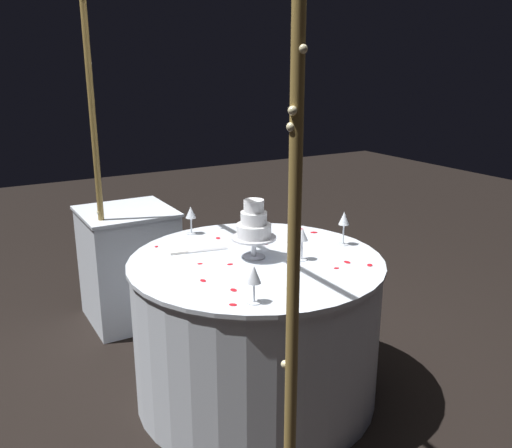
{
  "coord_description": "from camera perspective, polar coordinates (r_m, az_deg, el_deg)",
  "views": [
    {
      "loc": [
        -2.16,
        1.26,
        1.67
      ],
      "look_at": [
        0.0,
        0.0,
        0.92
      ],
      "focal_mm": 38.16,
      "sensor_mm": 36.0,
      "label": 1
    }
  ],
  "objects": [
    {
      "name": "rose_petal_5",
      "position": [
        2.59,
        4.33,
        -4.31
      ],
      "size": [
        0.05,
        0.05,
        0.0
      ],
      "primitive_type": "ellipsoid",
      "rotation": [
        0.0,
        0.0,
        5.52
      ],
      "color": "red",
      "rests_on": "main_table"
    },
    {
      "name": "rose_petal_7",
      "position": [
        2.98,
        0.32,
        -1.42
      ],
      "size": [
        0.03,
        0.03,
        0.0
      ],
      "primitive_type": "ellipsoid",
      "rotation": [
        0.0,
        0.0,
        1.36
      ],
      "color": "red",
      "rests_on": "main_table"
    },
    {
      "name": "rose_petal_10",
      "position": [
        2.57,
        8.43,
        -4.59
      ],
      "size": [
        0.03,
        0.03,
        0.0
      ],
      "primitive_type": "ellipsoid",
      "rotation": [
        0.0,
        0.0,
        1.26
      ],
      "color": "red",
      "rests_on": "main_table"
    },
    {
      "name": "ground_plane",
      "position": [
        3.01,
        -0.0,
        -17.13
      ],
      "size": [
        12.0,
        12.0,
        0.0
      ],
      "primitive_type": "plane",
      "color": "black"
    },
    {
      "name": "tiered_cake",
      "position": [
        2.63,
        -0.32,
        -0.19
      ],
      "size": [
        0.22,
        0.22,
        0.29
      ],
      "color": "silver",
      "rests_on": "main_table"
    },
    {
      "name": "rose_petal_16",
      "position": [
        2.6,
        -2.73,
        -4.23
      ],
      "size": [
        0.03,
        0.03,
        0.0
      ],
      "primitive_type": "ellipsoid",
      "rotation": [
        0.0,
        0.0,
        1.37
      ],
      "color": "red",
      "rests_on": "main_table"
    },
    {
      "name": "rose_petal_14",
      "position": [
        3.09,
        6.09,
        -0.87
      ],
      "size": [
        0.04,
        0.05,
        0.0
      ],
      "primitive_type": "ellipsoid",
      "rotation": [
        0.0,
        0.0,
        1.11
      ],
      "color": "red",
      "rests_on": "main_table"
    },
    {
      "name": "rose_petal_11",
      "position": [
        2.66,
        9.53,
        -3.95
      ],
      "size": [
        0.04,
        0.03,
        0.0
      ],
      "primitive_type": "ellipsoid",
      "rotation": [
        0.0,
        0.0,
        3.21
      ],
      "color": "red",
      "rests_on": "main_table"
    },
    {
      "name": "wine_glass_2",
      "position": [
        2.87,
        9.21,
        0.39
      ],
      "size": [
        0.06,
        0.06,
        0.18
      ],
      "color": "silver",
      "rests_on": "main_table"
    },
    {
      "name": "rose_petal_13",
      "position": [
        2.88,
        0.94,
        -2.12
      ],
      "size": [
        0.04,
        0.04,
        0.0
      ],
      "primitive_type": "ellipsoid",
      "rotation": [
        0.0,
        0.0,
        4.32
      ],
      "color": "red",
      "rests_on": "main_table"
    },
    {
      "name": "rose_petal_1",
      "position": [
        2.76,
        -8.35,
        -3.12
      ],
      "size": [
        0.02,
        0.03,
        0.0
      ],
      "primitive_type": "ellipsoid",
      "rotation": [
        0.0,
        0.0,
        4.67
      ],
      "color": "red",
      "rests_on": "main_table"
    },
    {
      "name": "rose_petal_15",
      "position": [
        2.42,
        -5.58,
        -5.91
      ],
      "size": [
        0.04,
        0.03,
        0.0
      ],
      "primitive_type": "ellipsoid",
      "rotation": [
        0.0,
        0.0,
        3.21
      ],
      "color": "red",
      "rests_on": "main_table"
    },
    {
      "name": "rose_petal_3",
      "position": [
        2.89,
        -10.4,
        -2.33
      ],
      "size": [
        0.03,
        0.03,
        0.0
      ],
      "primitive_type": "ellipsoid",
      "rotation": [
        0.0,
        0.0,
        2.55
      ],
      "color": "red",
      "rests_on": "main_table"
    },
    {
      "name": "rose_petal_12",
      "position": [
        2.64,
        11.84,
        -4.23
      ],
      "size": [
        0.04,
        0.04,
        0.0
      ],
      "primitive_type": "ellipsoid",
      "rotation": [
        0.0,
        0.0,
        5.45
      ],
      "color": "red",
      "rests_on": "main_table"
    },
    {
      "name": "wine_glass_1",
      "position": [
        2.63,
        4.86,
        -1.28
      ],
      "size": [
        0.06,
        0.06,
        0.16
      ],
      "color": "silver",
      "rests_on": "main_table"
    },
    {
      "name": "side_table",
      "position": [
        3.72,
        -13.13,
        -4.2
      ],
      "size": [
        0.57,
        0.57,
        0.76
      ],
      "color": "silver",
      "rests_on": "ground"
    },
    {
      "name": "rose_petal_17",
      "position": [
        2.31,
        -2.37,
        -6.92
      ],
      "size": [
        0.04,
        0.03,
        0.0
      ],
      "primitive_type": "ellipsoid",
      "rotation": [
        0.0,
        0.0,
        0.09
      ],
      "color": "red",
      "rests_on": "main_table"
    },
    {
      "name": "decorative_arch",
      "position": [
        2.32,
        -10.44,
        8.31
      ],
      "size": [
        2.11,
        0.06,
        2.03
      ],
      "color": "olive",
      "rests_on": "ground"
    },
    {
      "name": "rose_petal_0",
      "position": [
        2.98,
        -4.0,
        -1.47
      ],
      "size": [
        0.04,
        0.03,
        0.0
      ],
      "primitive_type": "ellipsoid",
      "rotation": [
        0.0,
        0.0,
        5.95
      ],
      "color": "red",
      "rests_on": "main_table"
    },
    {
      "name": "wine_glass_0",
      "position": [
        2.16,
        -0.21,
        -5.49
      ],
      "size": [
        0.06,
        0.06,
        0.16
      ],
      "color": "silver",
      "rests_on": "main_table"
    },
    {
      "name": "rose_petal_8",
      "position": [
        3.02,
        3.62,
        -1.26
      ],
      "size": [
        0.03,
        0.03,
        0.0
      ],
      "primitive_type": "ellipsoid",
      "rotation": [
        0.0,
        0.0,
        2.01
      ],
      "color": "red",
      "rests_on": "main_table"
    },
    {
      "name": "rose_petal_6",
      "position": [
        2.61,
        -5.89,
        -4.15
      ],
      "size": [
        0.03,
        0.03,
        0.0
      ],
      "primitive_type": "ellipsoid",
      "rotation": [
        0.0,
        0.0,
        1.04
      ],
      "color": "red",
      "rests_on": "main_table"
    },
    {
      "name": "main_table",
      "position": [
        2.82,
        -0.0,
        -10.8
      ],
      "size": [
        1.25,
        1.25,
        0.75
      ],
      "color": "silver",
      "rests_on": "ground"
    },
    {
      "name": "wine_glass_3",
      "position": [
        3.04,
        -6.85,
        1.06
      ],
      "size": [
        0.06,
        0.06,
        0.16
      ],
      "color": "silver",
      "rests_on": "main_table"
    },
    {
      "name": "rose_petal_2",
      "position": [
        3.14,
        4.73,
        -0.53
      ],
      "size": [
        0.05,
        0.04,
        0.0
      ],
      "primitive_type": "ellipsoid",
      "rotation": [
        0.0,
        0.0,
        5.91
      ],
      "color": "red",
      "rests_on": "main_table"
    },
    {
      "name": "rose_petal_9",
      "position": [
        3.19,
        -0.8,
        -0.2
      ],
      "size": [
        0.04,
        0.04,
        0.0
      ],
      "primitive_type": "ellipsoid",
      "rotation": [
        0.0,
        0.0,
        2.4
      ],
      "color": "red",
      "rests_on": "main_table"
    },
    {
      "name": "cake_knife",
      "position": [
        2.78,
        -6.37,
        -2.87
      ],
      "size": [
        0.08,
        0.29,
        0.01
      ],
      "color": "silver",
      "rests_on": "main_table"
    },
    {
      "name": "rose_petal_4",
      "position": [
        2.18,
        -2.43,
        -8.44
      ],
      "size": [
        0.04,
        0.04,
        0.0
      ],
      "primitive_type": "ellipsoid",
      "rotation": [
        0.0,
        0.0,
        0.8
      ],
      "color": "red",
      "rests_on": "main_table"
    }
  ]
}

